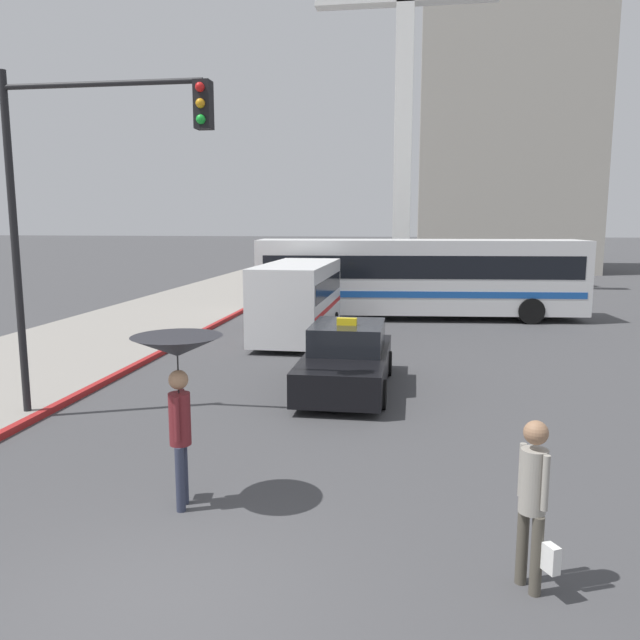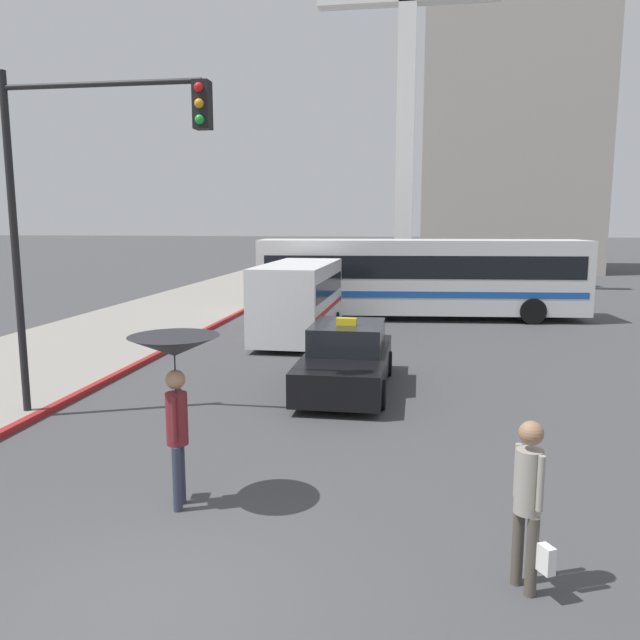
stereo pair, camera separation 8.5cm
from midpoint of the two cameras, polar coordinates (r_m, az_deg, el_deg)
The scene contains 9 objects.
ground_plane at distance 7.05m, azimuth -15.35°, elevation -23.37°, with size 300.00×300.00×0.00m, color #424244.
taxi at distance 14.04m, azimuth 2.62°, elevation -3.64°, with size 1.91×4.51×1.62m.
ambulance_van at distance 19.98m, azimuth -1.81°, elevation 2.13°, with size 2.13×5.68×2.42m.
city_bus at distance 24.45m, azimuth 9.22°, elevation 4.10°, with size 12.55×3.64×3.04m.
pedestrian_with_umbrella at distance 8.18m, azimuth -12.84°, elevation -4.07°, with size 1.16×1.16×2.30m.
pedestrian_man at distance 6.81m, azimuth 18.91°, elevation -14.95°, with size 0.44×0.50×1.79m.
traffic_light at distance 12.15m, azimuth -20.57°, elevation 11.71°, with size 3.91×0.38×6.39m.
building_tower_near at distance 51.19m, azimuth 17.05°, elevation 18.81°, with size 12.75×8.71×25.57m.
monument_cross at distance 34.49m, azimuth 8.02°, elevation 22.39°, with size 9.13×0.90×20.75m.
Camera 2 is at (2.63, -5.38, 3.74)m, focal length 35.00 mm.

